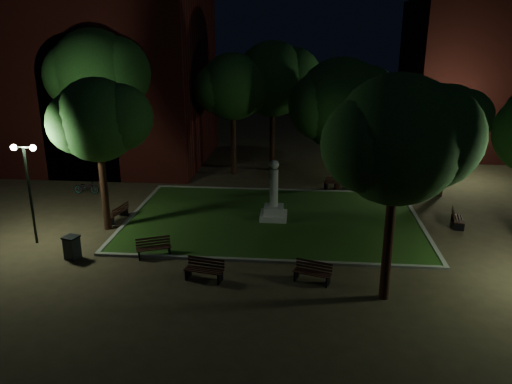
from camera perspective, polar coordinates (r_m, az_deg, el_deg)
ground at (r=24.68m, az=1.74°, el=-4.87°), size 80.00×80.00×0.00m
lawn at (r=26.52m, az=2.02°, el=-3.12°), size 15.00×10.00×0.08m
lawn_kerb at (r=26.51m, az=2.02°, el=-3.08°), size 15.40×10.40×0.12m
monument at (r=26.20m, az=2.04°, el=-1.25°), size 1.40×1.40×3.20m
building_main at (r=40.41m, az=-20.54°, el=13.73°), size 20.00×12.00×15.00m
building_far at (r=45.99m, az=27.08°, el=11.57°), size 16.00×10.00×12.00m
tree_west at (r=24.94m, az=-17.49°, el=7.84°), size 4.92×4.02×7.56m
tree_north_wl at (r=33.98m, az=-2.51°, el=11.91°), size 5.46×4.46×8.25m
tree_north_er at (r=30.77m, az=9.94°, el=9.89°), size 6.76×5.52×8.16m
tree_ne at (r=31.31m, az=21.27°, el=7.79°), size 4.95×4.04×6.73m
tree_se at (r=17.66m, az=16.17°, el=5.70°), size 5.56×4.54×8.30m
tree_nw at (r=33.51m, az=-17.59°, el=12.76°), size 6.84×5.59×9.81m
tree_far_north at (r=35.02m, az=2.12°, el=12.76°), size 6.29×5.14×8.99m
lamppost_sw at (r=24.87m, az=-24.67°, el=1.67°), size 1.18×0.28×4.75m
lamppost_nw at (r=35.32m, az=-14.31°, el=6.86°), size 1.18×0.28×4.46m
lamppost_ne at (r=35.35m, az=22.63°, el=6.02°), size 1.18×0.28×4.43m
bench_near_left at (r=20.37m, az=-5.90°, el=-8.86°), size 1.66×0.84×0.87m
bench_near_right at (r=20.22m, az=6.49°, el=-9.15°), size 1.59×0.96×0.83m
bench_west_near at (r=22.71m, az=-11.61°, el=-6.27°), size 1.60×1.08×0.83m
bench_left_side at (r=27.31m, az=-15.54°, el=-2.35°), size 0.84×1.63×0.85m
bench_right_side at (r=27.58m, az=21.97°, el=-2.85°), size 0.80×1.59×0.84m
bench_far_side at (r=31.85m, az=9.29°, el=1.02°), size 1.75×0.95×0.91m
trash_bin at (r=23.43m, az=-20.29°, el=-5.93°), size 0.75×0.75×1.03m
bicycle at (r=32.39m, az=-18.82°, el=0.53°), size 1.56×0.55×0.82m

